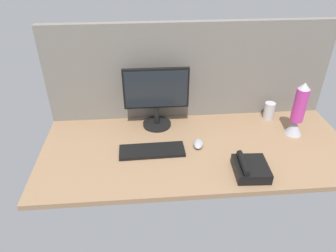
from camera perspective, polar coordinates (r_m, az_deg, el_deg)
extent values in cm
cube|color=#8C6B4C|center=(184.66, 5.26, -3.98)|extent=(180.00, 80.00, 3.00)
cube|color=slate|center=(201.00, 3.98, 9.97)|extent=(180.00, 5.00, 62.33)
cylinder|color=black|center=(201.34, -2.03, 0.37)|extent=(18.00, 18.00, 1.80)
cylinder|color=black|center=(198.02, -2.06, 1.94)|extent=(3.20, 3.20, 11.00)
cube|color=black|center=(190.24, -2.18, 6.90)|extent=(40.16, 2.40, 25.95)
cube|color=black|center=(188.98, -2.16, 6.71)|extent=(37.76, 0.60, 23.55)
cube|color=black|center=(177.59, -2.95, -4.54)|extent=(37.28, 13.83, 2.00)
ellipsoid|color=#99999E|center=(182.44, 5.57, -3.26)|extent=(7.62, 10.61, 3.40)
cylinder|color=#B2B2B7|center=(217.27, 18.03, 2.70)|extent=(6.88, 6.88, 11.33)
cone|color=#A5A5AD|center=(206.20, 22.12, -0.16)|extent=(10.47, 10.47, 9.52)
cylinder|color=#B2338C|center=(199.04, 23.00, 3.53)|extent=(7.61, 7.61, 20.94)
cone|color=#A5A5AD|center=(193.91, 23.77, 6.73)|extent=(6.85, 6.85, 3.81)
cube|color=black|center=(167.77, 14.94, -7.59)|extent=(18.00, 19.89, 5.60)
cylinder|color=black|center=(163.62, 13.59, -6.55)|extent=(4.12, 17.25, 3.20)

